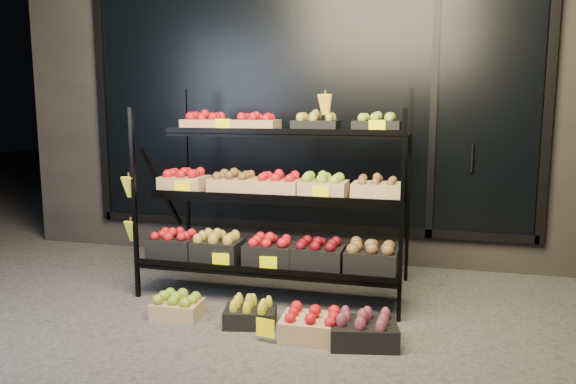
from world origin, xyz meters
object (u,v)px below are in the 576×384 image
(display_rack, at_px, (274,197))
(floor_crate_midleft, at_px, (250,313))
(floor_crate_midright, at_px, (313,325))
(floor_crate_left, at_px, (178,306))

(display_rack, relative_size, floor_crate_midleft, 5.46)
(display_rack, bearing_deg, floor_crate_midright, -59.47)
(floor_crate_left, relative_size, floor_crate_midright, 0.81)
(floor_crate_left, distance_m, floor_crate_midleft, 0.56)
(floor_crate_midleft, height_order, floor_crate_midright, floor_crate_midright)
(floor_crate_midright, bearing_deg, floor_crate_left, 170.30)
(display_rack, distance_m, floor_crate_midleft, 1.02)
(display_rack, relative_size, floor_crate_left, 6.26)
(display_rack, height_order, floor_crate_midleft, display_rack)
(floor_crate_midleft, relative_size, floor_crate_midright, 0.93)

